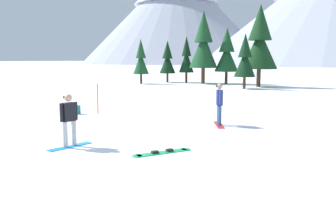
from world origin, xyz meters
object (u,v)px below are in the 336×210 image
pine_tree_slender (203,44)px  pine_tree_broad (141,59)px  pine_tree_young (245,59)px  pine_tree_short (167,60)px  trail_marker_pole (98,99)px  pine_tree_leaning (260,42)px  snowboarder_midground (219,103)px  loose_snowboard_near_left (162,152)px  pine_tree_twin (186,57)px  backpack_teal (77,110)px  snowboarder_foreground (69,119)px  pine_tree_tall (227,53)px

pine_tree_slender → pine_tree_broad: size_ratio=1.62×
pine_tree_young → pine_tree_short: pine_tree_young is taller
trail_marker_pole → pine_tree_leaning: 22.17m
snowboarder_midground → loose_snowboard_near_left: 5.08m
pine_tree_twin → pine_tree_leaning: pine_tree_leaning is taller
backpack_teal → pine_tree_broad: 22.10m
trail_marker_pole → pine_tree_broad: size_ratio=0.30×
loose_snowboard_near_left → pine_tree_leaning: (-4.00, 26.47, 4.48)m
pine_tree_slender → snowboarder_foreground: bearing=-74.8°
loose_snowboard_near_left → backpack_teal: 8.69m
snowboarder_foreground → pine_tree_slender: pine_tree_slender is taller
snowboarder_foreground → backpack_teal: (-4.61, 5.08, -0.69)m
pine_tree_twin → backpack_teal: bearing=-76.8°
trail_marker_pole → pine_tree_short: 24.74m
trail_marker_pole → pine_tree_leaning: size_ratio=0.19×
backpack_teal → pine_tree_short: size_ratio=0.09×
pine_tree_short → pine_tree_broad: bearing=-111.3°
pine_tree_tall → pine_tree_short: (-7.03, -1.27, -0.72)m
loose_snowboard_near_left → pine_tree_leaning: 27.15m
loose_snowboard_near_left → pine_tree_short: bearing=119.0°
snowboarder_foreground → pine_tree_young: pine_tree_young is taller
snowboarder_midground → pine_tree_slender: pine_tree_slender is taller
pine_tree_twin → pine_tree_broad: size_ratio=1.09×
pine_tree_slender → pine_tree_broad: (-6.09, -3.69, -1.73)m
loose_snowboard_near_left → pine_tree_young: (-4.54, 23.34, 2.82)m
pine_tree_leaning → pine_tree_young: bearing=-99.6°
snowboarder_foreground → pine_tree_twin: 31.36m
snowboarder_foreground → pine_tree_twin: bearing=109.3°
backpack_teal → pine_tree_twin: bearing=103.2°
loose_snowboard_near_left → pine_tree_slender: 30.19m
snowboarder_midground → trail_marker_pole: snowboarder_midground is taller
pine_tree_leaning → pine_tree_broad: pine_tree_leaning is taller
trail_marker_pole → pine_tree_broad: (-10.24, 19.39, 2.00)m
pine_tree_leaning → pine_tree_broad: (-12.83, -2.31, -1.73)m
pine_tree_tall → backpack_teal: bearing=-88.1°
snowboarder_foreground → pine_tree_short: size_ratio=0.34×
pine_tree_twin → pine_tree_tall: bearing=4.1°
pine_tree_short → pine_tree_leaning: bearing=-6.6°
loose_snowboard_near_left → pine_tree_short: (-15.41, 27.80, 2.72)m
loose_snowboard_near_left → pine_tree_young: bearing=101.0°
pine_tree_slender → pine_tree_short: (-4.67, -0.05, -1.76)m
pine_tree_leaning → backpack_teal: bearing=-99.1°
pine_tree_slender → trail_marker_pole: bearing=-79.8°
snowboarder_midground → pine_tree_leaning: (-3.91, 21.48, 3.55)m
pine_tree_young → pine_tree_broad: pine_tree_young is taller
trail_marker_pole → pine_tree_tall: size_ratio=0.24×
snowboarder_foreground → pine_tree_short: 31.26m
loose_snowboard_near_left → pine_tree_twin: (-13.31, 28.71, 2.99)m
pine_tree_young → pine_tree_leaning: bearing=80.4°
snowboarder_foreground → pine_tree_twin: (-10.35, 29.53, 2.11)m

